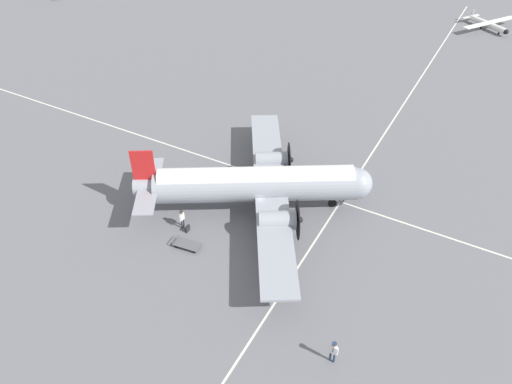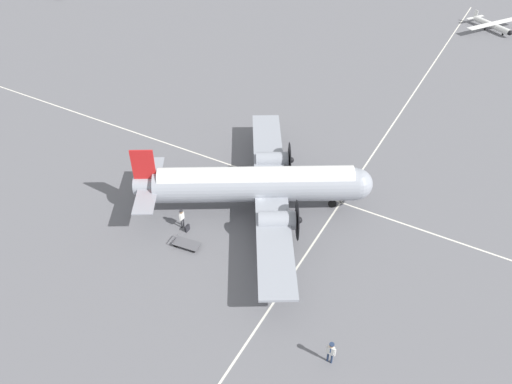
% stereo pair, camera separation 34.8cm
% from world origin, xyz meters
% --- Properties ---
extents(ground_plane, '(300.00, 300.00, 0.00)m').
position_xyz_m(ground_plane, '(0.00, 0.00, 0.00)').
color(ground_plane, slate).
extents(apron_line_eastwest, '(120.00, 0.16, 0.01)m').
position_xyz_m(apron_line_eastwest, '(0.00, 5.93, 0.00)').
color(apron_line_eastwest, silver).
rests_on(apron_line_eastwest, ground_plane).
extents(apron_line_northsouth, '(0.16, 120.00, 0.01)m').
position_xyz_m(apron_line_northsouth, '(-4.20, 0.00, 0.00)').
color(apron_line_northsouth, silver).
rests_on(apron_line_northsouth, ground_plane).
extents(airliner_main, '(21.13, 18.32, 6.00)m').
position_xyz_m(airliner_main, '(-0.22, 0.38, 2.59)').
color(airliner_main, '#9399A3').
rests_on(airliner_main, ground_plane).
extents(crew_foreground, '(0.31, 0.63, 1.85)m').
position_xyz_m(crew_foreground, '(10.37, 11.03, 1.16)').
color(crew_foreground, navy).
rests_on(crew_foreground, ground_plane).
extents(passenger_boarding, '(0.58, 0.30, 1.71)m').
position_xyz_m(passenger_boarding, '(4.87, -4.03, 1.07)').
color(passenger_boarding, '#2D2D33').
rests_on(passenger_boarding, ground_plane).
extents(suitcase_near_door, '(0.50, 0.16, 0.59)m').
position_xyz_m(suitcase_near_door, '(5.09, -3.41, 0.28)').
color(suitcase_near_door, '#232328').
rests_on(suitcase_near_door, ground_plane).
extents(baggage_cart, '(1.25, 2.18, 0.56)m').
position_xyz_m(baggage_cart, '(6.55, -2.46, 0.28)').
color(baggage_cart, '#56565B').
rests_on(baggage_cart, ground_plane).
extents(light_aircraft_taxiing, '(8.61, 7.10, 1.89)m').
position_xyz_m(light_aircraft_taxiing, '(-51.22, 10.43, 0.80)').
color(light_aircraft_taxiing, white).
rests_on(light_aircraft_taxiing, ground_plane).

